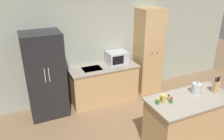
{
  "coord_description": "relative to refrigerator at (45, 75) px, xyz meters",
  "views": [
    {
      "loc": [
        -2.3,
        -2.48,
        2.9
      ],
      "look_at": [
        -0.55,
        1.4,
        1.05
      ],
      "focal_mm": 35.0,
      "sensor_mm": 36.0,
      "label": 1
    }
  ],
  "objects": [
    {
      "name": "back_counter",
      "position": [
        1.36,
        0.02,
        -0.49
      ],
      "size": [
        1.66,
        0.66,
        0.9
      ],
      "color": "tan",
      "rests_on": "ground_plane"
    },
    {
      "name": "wall_back",
      "position": [
        1.86,
        0.36,
        0.36
      ],
      "size": [
        7.2,
        0.06,
        2.6
      ],
      "color": "#9EA393",
      "rests_on": "ground_plane"
    },
    {
      "name": "spice_bottle_tall_dark",
      "position": [
        1.74,
        -2.01,
        0.06
      ],
      "size": [
        0.05,
        0.05,
        0.11
      ],
      "color": "#337033",
      "rests_on": "kitchen_island"
    },
    {
      "name": "kettle",
      "position": [
        2.37,
        -1.91,
        0.1
      ],
      "size": [
        0.16,
        0.16,
        0.21
      ],
      "color": "#B2B5B7",
      "rests_on": "kitchen_island"
    },
    {
      "name": "microwave",
      "position": [
        1.75,
        0.12,
        0.11
      ],
      "size": [
        0.49,
        0.4,
        0.29
      ],
      "color": "#B2B5B7",
      "rests_on": "back_counter"
    },
    {
      "name": "spice_bottle_pale_salt",
      "position": [
        1.68,
        -1.83,
        0.04
      ],
      "size": [
        0.04,
        0.04,
        0.08
      ],
      "color": "gold",
      "rests_on": "kitchen_island"
    },
    {
      "name": "knife_block",
      "position": [
        2.72,
        -2.03,
        0.12
      ],
      "size": [
        0.12,
        0.07,
        0.31
      ],
      "color": "tan",
      "rests_on": "kitchen_island"
    },
    {
      "name": "kitchen_island",
      "position": [
        2.17,
        -2.03,
        -0.46
      ],
      "size": [
        1.56,
        0.76,
        0.94
      ],
      "color": "tan",
      "rests_on": "ground_plane"
    },
    {
      "name": "spice_bottle_green_herb",
      "position": [
        1.76,
        -1.92,
        0.06
      ],
      "size": [
        0.04,
        0.04,
        0.11
      ],
      "color": "gold",
      "rests_on": "kitchen_island"
    },
    {
      "name": "spice_bottle_amber_oil",
      "position": [
        1.52,
        -1.94,
        0.06
      ],
      "size": [
        0.06,
        0.06,
        0.11
      ],
      "color": "#337033",
      "rests_on": "kitchen_island"
    },
    {
      "name": "refrigerator",
      "position": [
        0.0,
        0.0,
        0.0
      ],
      "size": [
        0.8,
        0.69,
        1.87
      ],
      "color": "black",
      "rests_on": "ground_plane"
    },
    {
      "name": "pantry_cabinet",
      "position": [
        2.63,
        0.06,
        0.16
      ],
      "size": [
        0.61,
        0.57,
        2.19
      ],
      "color": "tan",
      "rests_on": "ground_plane"
    },
    {
      "name": "spice_bottle_short_red",
      "position": [
        1.63,
        -1.94,
        0.08
      ],
      "size": [
        0.06,
        0.06,
        0.15
      ],
      "color": "gold",
      "rests_on": "kitchen_island"
    }
  ]
}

